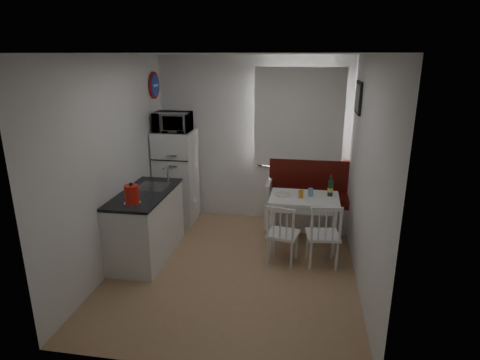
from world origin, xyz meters
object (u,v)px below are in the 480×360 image
object	(u,v)px
kitchen_counter	(147,224)
fridge	(177,177)
microwave	(173,122)
wine_bottle	(331,185)
kettle	(132,194)
chair_left	(283,229)
chair_right	(324,229)
bench	(312,205)
dining_table	(304,202)

from	to	relation	value
kitchen_counter	fridge	distance (m)	1.28
microwave	wine_bottle	world-z (taller)	microwave
wine_bottle	microwave	bearing A→B (deg)	170.43
microwave	kettle	xyz separation A→B (m)	(0.03, -1.67, -0.58)
chair_left	chair_right	distance (m)	0.50
chair_right	microwave	distance (m)	2.77
kitchen_counter	bench	size ratio (longest dim) A/B	0.91
kettle	wine_bottle	xyz separation A→B (m)	(2.34, 1.27, -0.17)
kitchen_counter	bench	distance (m)	2.56
fridge	chair_left	bearing A→B (deg)	-34.18
microwave	dining_table	bearing A→B (deg)	-13.89
dining_table	chair_left	distance (m)	0.71
chair_left	fridge	world-z (taller)	fridge
dining_table	kitchen_counter	bearing A→B (deg)	-160.73
bench	chair_right	bearing A→B (deg)	-84.75
fridge	chair_right	bearing A→B (deg)	-28.00
dining_table	fridge	bearing A→B (deg)	165.26
bench	kettle	world-z (taller)	kettle
chair_left	kettle	world-z (taller)	kettle
chair_left	kettle	distance (m)	1.89
kettle	dining_table	bearing A→B (deg)	30.35
microwave	wine_bottle	size ratio (longest dim) A/B	1.78
microwave	fridge	bearing A→B (deg)	90.00
dining_table	chair_left	bearing A→B (deg)	-110.46
kettle	fridge	bearing A→B (deg)	91.00
dining_table	kettle	xyz separation A→B (m)	(-1.99, -1.17, 0.40)
wine_bottle	chair_left	bearing A→B (deg)	-128.54
kitchen_counter	chair_right	bearing A→B (deg)	0.91
chair_left	microwave	size ratio (longest dim) A/B	0.82
bench	wine_bottle	distance (m)	0.80
dining_table	chair_right	size ratio (longest dim) A/B	2.08
wine_bottle	dining_table	bearing A→B (deg)	-164.05
chair_left	bench	bearing A→B (deg)	85.31
dining_table	kettle	world-z (taller)	kettle
microwave	kitchen_counter	bearing A→B (deg)	-90.94
fridge	kettle	size ratio (longest dim) A/B	5.47
kitchen_counter	microwave	size ratio (longest dim) A/B	2.46
bench	fridge	size ratio (longest dim) A/B	0.99
fridge	kettle	distance (m)	1.74
dining_table	wine_bottle	bearing A→B (deg)	16.43
fridge	microwave	distance (m)	0.88
dining_table	microwave	bearing A→B (deg)	166.59
chair_left	fridge	distance (m)	2.15
chair_right	dining_table	bearing A→B (deg)	103.26
chair_left	wine_bottle	size ratio (longest dim) A/B	1.47
dining_table	kettle	distance (m)	2.34
fridge	kettle	xyz separation A→B (m)	(0.03, -1.72, 0.30)
kitchen_counter	chair_right	world-z (taller)	kitchen_counter
kitchen_counter	kettle	world-z (taller)	kettle
bench	fridge	bearing A→B (deg)	-176.98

